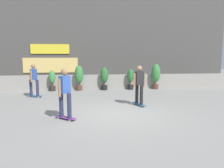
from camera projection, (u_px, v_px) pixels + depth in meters
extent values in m
plane|color=gray|center=(117.00, 113.00, 7.97)|extent=(48.00, 48.00, 0.00)
cube|color=gray|center=(103.00, 82.00, 13.82)|extent=(18.00, 0.40, 0.90)
cube|color=#4C4947|center=(99.00, 41.00, 17.39)|extent=(20.00, 2.00, 6.50)
cube|color=yellow|center=(50.00, 49.00, 16.01)|extent=(2.80, 0.08, 0.70)
cube|color=#F2CC72|center=(51.00, 65.00, 16.17)|extent=(4.00, 0.06, 1.10)
cylinder|color=#2D2823|center=(52.00, 88.00, 13.04)|extent=(0.36, 0.36, 0.30)
cylinder|color=brown|center=(52.00, 85.00, 13.01)|extent=(0.06, 0.06, 0.15)
ellipsoid|color=#428C47|center=(52.00, 77.00, 12.95)|extent=(0.39, 0.39, 0.80)
cylinder|color=brown|center=(79.00, 88.00, 13.23)|extent=(0.36, 0.36, 0.30)
cylinder|color=brown|center=(79.00, 84.00, 13.20)|extent=(0.06, 0.06, 0.15)
ellipsoid|color=#387F3D|center=(79.00, 74.00, 13.12)|extent=(0.52, 0.52, 1.07)
cylinder|color=black|center=(104.00, 88.00, 13.42)|extent=(0.36, 0.36, 0.30)
cylinder|color=brown|center=(104.00, 84.00, 13.39)|extent=(0.06, 0.06, 0.15)
ellipsoid|color=#2D6B33|center=(104.00, 75.00, 13.32)|extent=(0.47, 0.47, 0.96)
cylinder|color=black|center=(130.00, 87.00, 13.61)|extent=(0.36, 0.36, 0.30)
cylinder|color=brown|center=(130.00, 84.00, 13.58)|extent=(0.06, 0.06, 0.15)
ellipsoid|color=#2D6B33|center=(131.00, 76.00, 13.52)|extent=(0.41, 0.41, 0.84)
cylinder|color=brown|center=(155.00, 87.00, 13.81)|extent=(0.36, 0.36, 0.30)
cylinder|color=brown|center=(156.00, 83.00, 13.78)|extent=(0.06, 0.06, 0.15)
ellipsoid|color=#387F3D|center=(156.00, 73.00, 13.70)|extent=(0.56, 0.56, 1.14)
cube|color=#266699|center=(139.00, 104.00, 9.23)|extent=(0.43, 0.82, 0.02)
cylinder|color=silver|center=(144.00, 106.00, 9.04)|extent=(0.05, 0.06, 0.06)
cylinder|color=silver|center=(141.00, 106.00, 8.97)|extent=(0.05, 0.06, 0.06)
cylinder|color=silver|center=(137.00, 103.00, 9.51)|extent=(0.05, 0.06, 0.06)
cylinder|color=silver|center=(134.00, 104.00, 9.44)|extent=(0.05, 0.06, 0.06)
cylinder|color=black|center=(141.00, 95.00, 9.02)|extent=(0.14, 0.14, 0.82)
cylinder|color=black|center=(137.00, 94.00, 9.34)|extent=(0.14, 0.14, 0.82)
cube|color=#262628|center=(139.00, 78.00, 9.09)|extent=(0.40, 0.30, 0.56)
sphere|color=#9E7051|center=(140.00, 68.00, 9.04)|extent=(0.22, 0.22, 0.22)
cylinder|color=#9E7051|center=(144.00, 80.00, 9.20)|extent=(0.09, 0.09, 0.58)
cylinder|color=#9E7051|center=(135.00, 80.00, 9.00)|extent=(0.09, 0.09, 0.58)
cube|color=#72338C|center=(66.00, 117.00, 7.23)|extent=(0.75, 0.66, 0.02)
cylinder|color=silver|center=(58.00, 118.00, 7.30)|extent=(0.06, 0.06, 0.06)
cylinder|color=silver|center=(62.00, 117.00, 7.44)|extent=(0.06, 0.06, 0.06)
cylinder|color=silver|center=(70.00, 120.00, 7.03)|extent=(0.06, 0.06, 0.06)
cylinder|color=silver|center=(73.00, 119.00, 7.16)|extent=(0.06, 0.06, 0.06)
cylinder|color=#282D4C|center=(61.00, 105.00, 7.27)|extent=(0.14, 0.14, 0.82)
cylinder|color=#282D4C|center=(69.00, 106.00, 7.08)|extent=(0.14, 0.14, 0.82)
cube|color=#3359B2|center=(65.00, 85.00, 7.08)|extent=(0.38, 0.41, 0.56)
sphere|color=#9E7051|center=(64.00, 72.00, 7.03)|extent=(0.22, 0.22, 0.22)
cylinder|color=#9E7051|center=(59.00, 88.00, 6.89)|extent=(0.09, 0.09, 0.58)
cylinder|color=#9E7051|center=(70.00, 86.00, 7.29)|extent=(0.09, 0.09, 0.58)
cube|color=#266699|center=(35.00, 96.00, 11.11)|extent=(0.82, 0.42, 0.02)
cylinder|color=silver|center=(40.00, 96.00, 11.15)|extent=(0.06, 0.05, 0.06)
cylinder|color=silver|center=(39.00, 97.00, 10.99)|extent=(0.06, 0.05, 0.06)
cylinder|color=silver|center=(31.00, 96.00, 11.24)|extent=(0.06, 0.05, 0.06)
cylinder|color=silver|center=(29.00, 97.00, 11.08)|extent=(0.06, 0.05, 0.06)
cylinder|color=#282D4C|center=(37.00, 88.00, 11.02)|extent=(0.14, 0.14, 0.82)
cylinder|color=#282D4C|center=(31.00, 88.00, 11.08)|extent=(0.14, 0.14, 0.82)
cube|color=#3359B2|center=(34.00, 74.00, 10.96)|extent=(0.30, 0.40, 0.56)
sphere|color=#9E7051|center=(33.00, 66.00, 10.91)|extent=(0.22, 0.22, 0.22)
cylinder|color=#9E7051|center=(36.00, 75.00, 11.20)|extent=(0.09, 0.09, 0.58)
cylinder|color=#9E7051|center=(31.00, 76.00, 10.74)|extent=(0.09, 0.09, 0.58)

